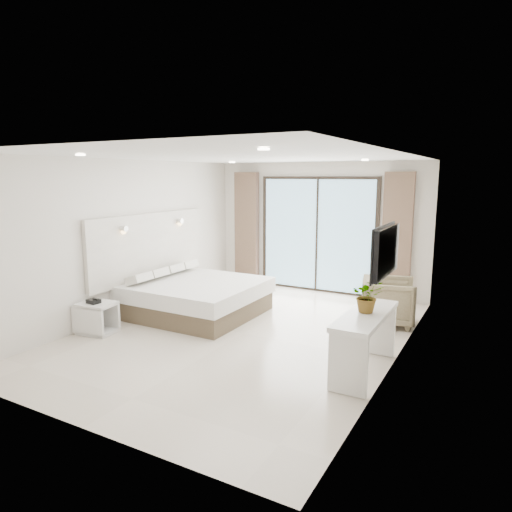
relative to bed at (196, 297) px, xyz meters
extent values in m
plane|color=beige|center=(1.25, -0.47, -0.31)|extent=(6.20, 6.20, 0.00)
cube|color=silver|center=(1.25, 2.63, 1.04)|extent=(4.60, 0.02, 2.70)
cube|color=silver|center=(1.25, -3.57, 1.04)|extent=(4.60, 0.02, 2.70)
cube|color=silver|center=(-1.05, -0.47, 1.04)|extent=(0.02, 6.20, 2.70)
cube|color=silver|center=(3.55, -0.47, 1.04)|extent=(0.02, 6.20, 2.70)
cube|color=white|center=(1.25, -0.47, 2.39)|extent=(4.60, 6.20, 0.02)
cube|color=silver|center=(-1.00, 0.00, 0.84)|extent=(0.08, 3.00, 1.20)
cube|color=black|center=(3.50, -0.99, 1.24)|extent=(0.06, 1.00, 0.58)
cube|color=black|center=(3.46, -0.99, 1.24)|extent=(0.02, 1.04, 0.62)
cube|color=black|center=(1.25, 2.60, 0.89)|extent=(2.56, 0.04, 2.42)
cube|color=#93CAEB|center=(1.25, 2.57, 0.89)|extent=(2.40, 0.01, 2.30)
cube|color=brown|center=(-0.40, 2.49, 0.94)|extent=(0.55, 0.14, 2.50)
cube|color=brown|center=(2.90, 2.49, 0.94)|extent=(0.55, 0.14, 2.50)
cylinder|color=white|center=(-0.05, -2.27, 2.37)|extent=(0.12, 0.12, 0.02)
cylinder|color=white|center=(2.55, -2.27, 2.37)|extent=(0.12, 0.12, 0.02)
cylinder|color=white|center=(-0.05, 1.33, 2.37)|extent=(0.12, 0.12, 0.02)
cylinder|color=white|center=(2.55, 1.33, 2.37)|extent=(0.12, 0.12, 0.02)
cube|color=brown|center=(0.02, 0.00, -0.15)|extent=(2.03, 1.93, 0.32)
cube|color=white|center=(0.02, 0.00, 0.15)|extent=(2.11, 2.01, 0.26)
cube|color=white|center=(-0.70, -0.66, 0.35)|extent=(0.28, 0.41, 0.14)
cube|color=white|center=(-0.70, -0.22, 0.35)|extent=(0.28, 0.41, 0.14)
cube|color=white|center=(-0.70, 0.22, 0.35)|extent=(0.28, 0.41, 0.14)
cube|color=white|center=(-0.70, 0.66, 0.35)|extent=(0.28, 0.41, 0.14)
cube|color=silver|center=(-0.75, -1.55, 0.15)|extent=(0.58, 0.50, 0.05)
cube|color=silver|center=(-0.75, -1.55, -0.28)|extent=(0.58, 0.50, 0.05)
cube|color=silver|center=(-0.75, -1.75, -0.07)|extent=(0.53, 0.12, 0.43)
cube|color=silver|center=(-0.75, -1.36, -0.07)|extent=(0.53, 0.12, 0.43)
cube|color=black|center=(-0.76, -1.60, 0.21)|extent=(0.20, 0.16, 0.06)
cube|color=silver|center=(3.29, -0.99, 0.43)|extent=(0.46, 1.48, 0.06)
cube|color=silver|center=(3.29, -1.66, 0.05)|extent=(0.45, 0.06, 0.71)
cube|color=silver|center=(3.29, -0.33, 0.05)|extent=(0.45, 0.06, 0.71)
imported|color=#33662D|center=(3.29, -0.95, 0.62)|extent=(0.50, 0.52, 0.32)
imported|color=#7C7051|center=(3.10, 1.09, 0.11)|extent=(0.94, 0.98, 0.84)
camera|label=1|loc=(4.70, -6.33, 2.11)|focal=32.00mm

